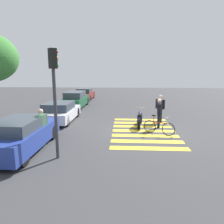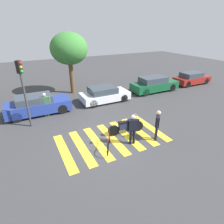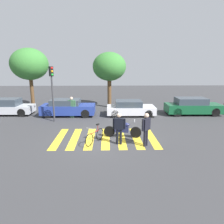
% 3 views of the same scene
% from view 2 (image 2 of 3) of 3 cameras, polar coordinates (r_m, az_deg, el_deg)
% --- Properties ---
extents(ground_plane, '(60.00, 60.00, 0.00)m').
position_cam_2_polar(ground_plane, '(10.48, 0.04, -8.20)').
color(ground_plane, '#38383A').
extents(police_motorcycle, '(2.20, 0.62, 1.04)m').
position_cam_2_polar(police_motorcycle, '(10.77, 4.35, -4.43)').
color(police_motorcycle, black).
rests_on(police_motorcycle, ground_plane).
extents(leaning_bicycle, '(0.91, 1.50, 1.01)m').
position_cam_2_polar(leaning_bicycle, '(9.51, -1.05, -9.28)').
color(leaning_bicycle, black).
rests_on(leaning_bicycle, ground_plane).
extents(officer_on_foot, '(0.67, 0.30, 1.72)m').
position_cam_2_polar(officer_on_foot, '(9.60, 6.47, -4.83)').
color(officer_on_foot, black).
rests_on(officer_on_foot, ground_plane).
extents(officer_by_motorcycle, '(0.51, 0.53, 1.77)m').
position_cam_2_polar(officer_by_motorcycle, '(10.15, 13.88, -3.44)').
color(officer_by_motorcycle, black).
rests_on(officer_by_motorcycle, ground_plane).
extents(pedestrian_bystander, '(0.66, 0.33, 1.70)m').
position_cam_2_polar(pedestrian_bystander, '(13.40, -19.98, 2.60)').
color(pedestrian_bystander, '#3F724C').
rests_on(pedestrian_bystander, ground_plane).
extents(crosswalk_stripes, '(5.85, 3.43, 0.01)m').
position_cam_2_polar(crosswalk_stripes, '(10.47, 0.04, -8.18)').
color(crosswalk_stripes, yellow).
rests_on(crosswalk_stripes, ground_plane).
extents(car_blue_hatchback, '(4.41, 1.81, 1.38)m').
position_cam_2_polar(car_blue_hatchback, '(14.11, -22.06, 2.08)').
color(car_blue_hatchback, black).
rests_on(car_blue_hatchback, ground_plane).
extents(car_white_van, '(4.00, 1.90, 1.27)m').
position_cam_2_polar(car_white_van, '(15.33, -2.39, 5.47)').
color(car_white_van, black).
rests_on(car_white_van, ground_plane).
extents(car_green_compact, '(4.64, 1.75, 1.44)m').
position_cam_2_polar(car_green_compact, '(18.25, 12.96, 8.34)').
color(car_green_compact, black).
rests_on(car_green_compact, ground_plane).
extents(car_maroon_wagon, '(4.08, 1.72, 1.30)m').
position_cam_2_polar(car_maroon_wagon, '(21.98, 23.49, 9.54)').
color(car_maroon_wagon, black).
rests_on(car_maroon_wagon, ground_plane).
extents(traffic_light_pole, '(0.34, 0.34, 4.06)m').
position_cam_2_polar(traffic_light_pole, '(11.78, -25.93, 7.76)').
color(traffic_light_pole, '#38383D').
rests_on(traffic_light_pole, ground_plane).
extents(street_tree_mid, '(3.22, 3.22, 5.37)m').
position_cam_2_polar(street_tree_mid, '(17.16, -13.18, 18.48)').
color(street_tree_mid, brown).
rests_on(street_tree_mid, ground_plane).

